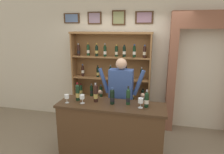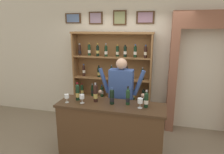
{
  "view_description": "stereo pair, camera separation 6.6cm",
  "coord_description": "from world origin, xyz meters",
  "px_view_note": "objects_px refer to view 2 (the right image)",
  "views": [
    {
      "loc": [
        0.65,
        -2.9,
        2.21
      ],
      "look_at": [
        -0.1,
        0.28,
        1.38
      ],
      "focal_mm": 31.49,
      "sensor_mm": 36.0,
      "label": 1
    },
    {
      "loc": [
        0.71,
        -2.89,
        2.21
      ],
      "look_at": [
        -0.1,
        0.28,
        1.38
      ],
      "focal_mm": 31.49,
      "sensor_mm": 36.0,
      "label": 2
    }
  ],
  "objects_px": {
    "wine_shelf": "(112,77)",
    "wine_glass_center": "(82,97)",
    "wine_glass_left": "(67,97)",
    "tasting_bottle_chianti": "(78,92)",
    "shopkeeper": "(121,92)",
    "tasting_bottle_grappa": "(128,97)",
    "tasting_bottle_brunello": "(95,93)",
    "tasting_counter": "(111,132)",
    "tasting_bottle_rosso": "(112,96)",
    "wine_glass_spare": "(140,101)",
    "tasting_bottle_riserva": "(146,100)"
  },
  "relations": [
    {
      "from": "wine_shelf",
      "to": "shopkeeper",
      "type": "xyz_separation_m",
      "value": [
        0.38,
        -0.79,
        -0.06
      ]
    },
    {
      "from": "shopkeeper",
      "to": "tasting_bottle_chianti",
      "type": "xyz_separation_m",
      "value": [
        -0.66,
        -0.46,
        0.09
      ]
    },
    {
      "from": "wine_glass_left",
      "to": "wine_glass_spare",
      "type": "height_order",
      "value": "wine_glass_spare"
    },
    {
      "from": "wine_shelf",
      "to": "wine_glass_center",
      "type": "bearing_deg",
      "value": -96.75
    },
    {
      "from": "tasting_bottle_grappa",
      "to": "tasting_bottle_riserva",
      "type": "relative_size",
      "value": 1.1
    },
    {
      "from": "tasting_bottle_chianti",
      "to": "tasting_bottle_brunello",
      "type": "distance_m",
      "value": 0.32
    },
    {
      "from": "wine_glass_left",
      "to": "wine_glass_spare",
      "type": "relative_size",
      "value": 0.91
    },
    {
      "from": "tasting_bottle_grappa",
      "to": "wine_glass_left",
      "type": "xyz_separation_m",
      "value": [
        -1.0,
        -0.16,
        -0.03
      ]
    },
    {
      "from": "shopkeeper",
      "to": "tasting_bottle_grappa",
      "type": "relative_size",
      "value": 5.44
    },
    {
      "from": "shopkeeper",
      "to": "wine_glass_left",
      "type": "xyz_separation_m",
      "value": [
        -0.8,
        -0.6,
        0.05
      ]
    },
    {
      "from": "tasting_counter",
      "to": "tasting_bottle_rosso",
      "type": "height_order",
      "value": "tasting_bottle_rosso"
    },
    {
      "from": "wine_shelf",
      "to": "wine_glass_center",
      "type": "height_order",
      "value": "wine_shelf"
    },
    {
      "from": "tasting_counter",
      "to": "tasting_bottle_riserva",
      "type": "height_order",
      "value": "tasting_bottle_riserva"
    },
    {
      "from": "shopkeeper",
      "to": "tasting_bottle_brunello",
      "type": "distance_m",
      "value": 0.57
    },
    {
      "from": "tasting_bottle_brunello",
      "to": "wine_glass_left",
      "type": "height_order",
      "value": "tasting_bottle_brunello"
    },
    {
      "from": "tasting_counter",
      "to": "tasting_bottle_rosso",
      "type": "distance_m",
      "value": 0.63
    },
    {
      "from": "shopkeeper",
      "to": "wine_glass_spare",
      "type": "height_order",
      "value": "shopkeeper"
    },
    {
      "from": "tasting_bottle_brunello",
      "to": "tasting_bottle_chianti",
      "type": "bearing_deg",
      "value": -177.33
    },
    {
      "from": "wine_glass_left",
      "to": "shopkeeper",
      "type": "bearing_deg",
      "value": 37.19
    },
    {
      "from": "shopkeeper",
      "to": "tasting_bottle_rosso",
      "type": "distance_m",
      "value": 0.49
    },
    {
      "from": "tasting_counter",
      "to": "tasting_bottle_grappa",
      "type": "bearing_deg",
      "value": 12.09
    },
    {
      "from": "tasting_bottle_grappa",
      "to": "tasting_bottle_riserva",
      "type": "distance_m",
      "value": 0.3
    },
    {
      "from": "wine_glass_center",
      "to": "tasting_bottle_chianti",
      "type": "bearing_deg",
      "value": 138.72
    },
    {
      "from": "wine_shelf",
      "to": "tasting_counter",
      "type": "bearing_deg",
      "value": -76.59
    },
    {
      "from": "tasting_counter",
      "to": "wine_glass_center",
      "type": "xyz_separation_m",
      "value": [
        -0.47,
        -0.07,
        0.6
      ]
    },
    {
      "from": "tasting_bottle_chianti",
      "to": "shopkeeper",
      "type": "bearing_deg",
      "value": 34.53
    },
    {
      "from": "tasting_bottle_grappa",
      "to": "wine_glass_spare",
      "type": "distance_m",
      "value": 0.23
    },
    {
      "from": "tasting_counter",
      "to": "wine_glass_spare",
      "type": "distance_m",
      "value": 0.77
    },
    {
      "from": "wine_shelf",
      "to": "tasting_bottle_brunello",
      "type": "bearing_deg",
      "value": -88.49
    },
    {
      "from": "tasting_bottle_riserva",
      "to": "tasting_bottle_chianti",
      "type": "bearing_deg",
      "value": 178.78
    },
    {
      "from": "shopkeeper",
      "to": "tasting_bottle_grappa",
      "type": "bearing_deg",
      "value": -65.69
    },
    {
      "from": "tasting_bottle_riserva",
      "to": "wine_glass_spare",
      "type": "distance_m",
      "value": 0.1
    },
    {
      "from": "shopkeeper",
      "to": "wine_glass_spare",
      "type": "relative_size",
      "value": 10.57
    },
    {
      "from": "tasting_bottle_brunello",
      "to": "tasting_bottle_grappa",
      "type": "relative_size",
      "value": 1.05
    },
    {
      "from": "wine_shelf",
      "to": "wine_glass_left",
      "type": "height_order",
      "value": "wine_shelf"
    },
    {
      "from": "tasting_bottle_chianti",
      "to": "wine_shelf",
      "type": "bearing_deg",
      "value": 77.17
    },
    {
      "from": "wine_shelf",
      "to": "tasting_bottle_grappa",
      "type": "xyz_separation_m",
      "value": [
        0.58,
        -1.23,
        0.02
      ]
    },
    {
      "from": "tasting_bottle_chianti",
      "to": "tasting_bottle_grappa",
      "type": "xyz_separation_m",
      "value": [
        0.86,
        0.01,
        -0.01
      ]
    },
    {
      "from": "wine_shelf",
      "to": "tasting_bottle_riserva",
      "type": "xyz_separation_m",
      "value": [
        0.88,
        -1.27,
        0.01
      ]
    },
    {
      "from": "tasting_bottle_rosso",
      "to": "tasting_bottle_brunello",
      "type": "bearing_deg",
      "value": 171.84
    },
    {
      "from": "tasting_bottle_brunello",
      "to": "shopkeeper",
      "type": "bearing_deg",
      "value": 51.86
    },
    {
      "from": "tasting_bottle_chianti",
      "to": "tasting_bottle_riserva",
      "type": "distance_m",
      "value": 1.16
    },
    {
      "from": "tasting_bottle_rosso",
      "to": "tasting_bottle_grappa",
      "type": "xyz_separation_m",
      "value": [
        0.25,
        0.04,
        0.0
      ]
    },
    {
      "from": "wine_glass_left",
      "to": "tasting_bottle_chianti",
      "type": "bearing_deg",
      "value": 48.14
    },
    {
      "from": "tasting_counter",
      "to": "wine_glass_center",
      "type": "bearing_deg",
      "value": -172.08
    },
    {
      "from": "tasting_counter",
      "to": "tasting_bottle_chianti",
      "type": "relative_size",
      "value": 5.61
    },
    {
      "from": "tasting_bottle_brunello",
      "to": "tasting_bottle_rosso",
      "type": "distance_m",
      "value": 0.3
    },
    {
      "from": "tasting_bottle_chianti",
      "to": "tasting_bottle_grappa",
      "type": "bearing_deg",
      "value": 0.98
    },
    {
      "from": "tasting_bottle_chianti",
      "to": "wine_glass_center",
      "type": "distance_m",
      "value": 0.17
    },
    {
      "from": "wine_shelf",
      "to": "tasting_bottle_chianti",
      "type": "distance_m",
      "value": 1.28
    }
  ]
}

